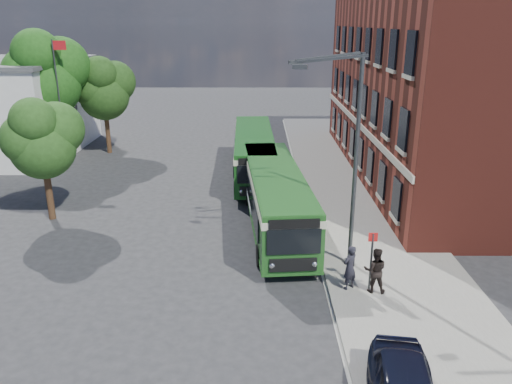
{
  "coord_description": "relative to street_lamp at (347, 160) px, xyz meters",
  "views": [
    {
      "loc": [
        1.22,
        -21.55,
        10.1
      ],
      "look_at": [
        1.13,
        1.51,
        2.2
      ],
      "focal_mm": 35.0,
      "sensor_mm": 36.0,
      "label": 1
    }
  ],
  "objects": [
    {
      "name": "bus_stop_sign",
      "position": [
        0.76,
        -2.2,
        -3.28
      ],
      "size": [
        0.35,
        0.08,
        2.52
      ],
      "color": "#3C3F42",
      "rests_on": "ground"
    },
    {
      "name": "pavement",
      "position": [
        2.16,
        10.0,
        -4.72
      ],
      "size": [
        6.0,
        48.0,
        0.15
      ],
      "primitive_type": "cube",
      "color": "gray",
      "rests_on": "ground"
    },
    {
      "name": "tree_right",
      "position": [
        -15.61,
        19.73,
        0.42
      ],
      "size": [
        4.55,
        4.32,
        7.68
      ],
      "color": "#382314",
      "rests_on": "ground"
    },
    {
      "name": "white_building",
      "position": [
        -22.84,
        20.0,
        -1.13
      ],
      "size": [
        9.4,
        13.4,
        7.3
      ],
      "color": "silver",
      "rests_on": "ground"
    },
    {
      "name": "tree_mid",
      "position": [
        -18.83,
        16.88,
        1.79
      ],
      "size": [
        5.74,
        5.46,
        9.7
      ],
      "color": "#382314",
      "rests_on": "ground"
    },
    {
      "name": "tree_left",
      "position": [
        -14.67,
        5.41,
        -0.31
      ],
      "size": [
        3.91,
        3.72,
        6.61
      ],
      "color": "#382314",
      "rests_on": "ground"
    },
    {
      "name": "brick_office",
      "position": [
        9.16,
        14.0,
        2.18
      ],
      "size": [
        12.1,
        26.0,
        14.2
      ],
      "color": "maroon",
      "rests_on": "ground"
    },
    {
      "name": "bus_front",
      "position": [
        -2.72,
        4.36,
        -2.96
      ],
      "size": [
        3.57,
        12.57,
        3.02
      ],
      "color": "#20551E",
      "rests_on": "ground"
    },
    {
      "name": "pedestrian_b",
      "position": [
        0.89,
        -2.42,
        -3.73
      ],
      "size": [
        0.98,
        0.82,
        1.82
      ],
      "primitive_type": "imported",
      "rotation": [
        0.0,
        0.0,
        2.99
      ],
      "color": "black",
      "rests_on": "pavement"
    },
    {
      "name": "pedestrian_a",
      "position": [
        -0.04,
        -2.19,
        -3.73
      ],
      "size": [
        0.79,
        0.75,
        1.82
      ],
      "primitive_type": "imported",
      "rotation": [
        0.0,
        0.0,
        3.81
      ],
      "color": "black",
      "rests_on": "pavement"
    },
    {
      "name": "street_lamp",
      "position": [
        0.0,
        0.0,
        0.0
      ],
      "size": [
        2.96,
        2.38,
        9.0
      ],
      "color": "#3C3F42",
      "rests_on": "ground"
    },
    {
      "name": "bus_rear",
      "position": [
        -3.88,
        13.46,
        -2.96
      ],
      "size": [
        2.93,
        12.56,
        3.02
      ],
      "color": "#164D18",
      "rests_on": "ground"
    },
    {
      "name": "kerb_line",
      "position": [
        -0.89,
        10.0,
        -4.79
      ],
      "size": [
        0.12,
        48.0,
        0.01
      ],
      "primitive_type": "cube",
      "color": "beige",
      "rests_on": "ground"
    },
    {
      "name": "flagpole",
      "position": [
        -17.29,
        15.0,
        0.15
      ],
      "size": [
        0.95,
        0.1,
        9.0
      ],
      "color": "#3C3F42",
      "rests_on": "ground"
    },
    {
      "name": "ground",
      "position": [
        -4.84,
        2.0,
        -4.79
      ],
      "size": [
        120.0,
        120.0,
        0.0
      ],
      "primitive_type": "plane",
      "color": "#29292C",
      "rests_on": "ground"
    }
  ]
}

